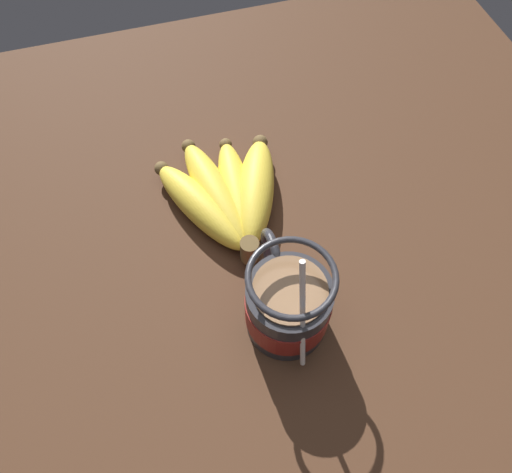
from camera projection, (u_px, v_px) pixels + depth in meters
table at (255, 308)px, 53.58cm from camera, size 96.70×96.70×3.43cm
coffee_mug at (287, 304)px, 47.43cm from camera, size 13.06×8.25×15.62cm
banana_bunch at (228, 195)px, 56.91cm from camera, size 18.55×15.96×4.32cm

